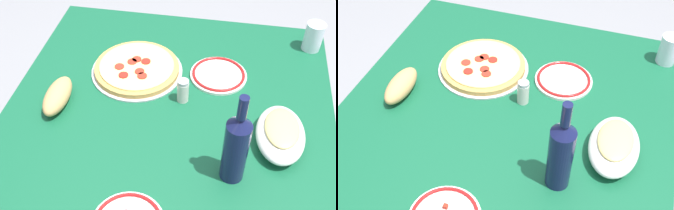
{
  "view_description": "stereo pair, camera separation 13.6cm",
  "coord_description": "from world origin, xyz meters",
  "views": [
    {
      "loc": [
        -0.95,
        -0.17,
        1.75
      ],
      "look_at": [
        0.0,
        0.0,
        0.78
      ],
      "focal_mm": 44.34,
      "sensor_mm": 36.0,
      "label": 1
    },
    {
      "loc": [
        -0.92,
        -0.3,
        1.75
      ],
      "look_at": [
        0.0,
        0.0,
        0.78
      ],
      "focal_mm": 44.34,
      "sensor_mm": 36.0,
      "label": 2
    }
  ],
  "objects": [
    {
      "name": "dining_table",
      "position": [
        0.0,
        0.0,
        0.64
      ],
      "size": [
        1.15,
        1.1,
        0.75
      ],
      "color": "#145938",
      "rests_on": "ground"
    },
    {
      "name": "pepperoni_pizza",
      "position": [
        0.18,
        0.15,
        0.77
      ],
      "size": [
        0.34,
        0.34,
        0.03
      ],
      "color": "#B7B7BC",
      "rests_on": "dining_table"
    },
    {
      "name": "baked_pasta_dish",
      "position": [
        -0.07,
        -0.36,
        0.79
      ],
      "size": [
        0.24,
        0.15,
        0.08
      ],
      "color": "white",
      "rests_on": "dining_table"
    },
    {
      "name": "wine_bottle",
      "position": [
        -0.22,
        -0.23,
        0.88
      ],
      "size": [
        0.07,
        0.07,
        0.31
      ],
      "color": "#141942",
      "rests_on": "dining_table"
    },
    {
      "name": "water_glass",
      "position": [
        0.44,
        -0.49,
        0.81
      ],
      "size": [
        0.07,
        0.07,
        0.11
      ],
      "primitive_type": "cylinder",
      "color": "silver",
      "rests_on": "dining_table"
    },
    {
      "name": "side_plate_near",
      "position": [
        0.21,
        -0.15,
        0.76
      ],
      "size": [
        0.21,
        0.21,
        0.02
      ],
      "color": "white",
      "rests_on": "dining_table"
    },
    {
      "name": "bread_loaf",
      "position": [
        -0.03,
        0.37,
        0.79
      ],
      "size": [
        0.18,
        0.08,
        0.07
      ],
      "primitive_type": "ellipsoid",
      "color": "tan",
      "rests_on": "dining_table"
    },
    {
      "name": "spice_shaker",
      "position": [
        0.06,
        -0.04,
        0.8
      ],
      "size": [
        0.04,
        0.04,
        0.09
      ],
      "color": "silver",
      "rests_on": "dining_table"
    }
  ]
}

